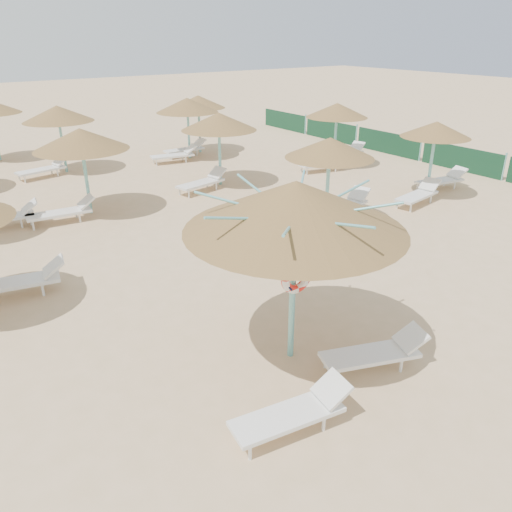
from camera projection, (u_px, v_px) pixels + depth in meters
ground at (294, 346)px, 9.42m from camera, size 120.00×120.00×0.00m
main_palapa at (295, 207)px, 7.98m from camera, size 3.67×3.67×3.29m
lounger_main_a at (295, 412)px, 7.33m from camera, size 1.91×0.82×0.67m
lounger_main_b at (377, 352)px, 8.70m from camera, size 1.93×1.16×0.67m
palapa_field at (137, 127)px, 17.79m from camera, size 19.43×17.60×2.73m
windbreak_fence at (388, 143)px, 23.99m from camera, size 0.08×19.84×1.10m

